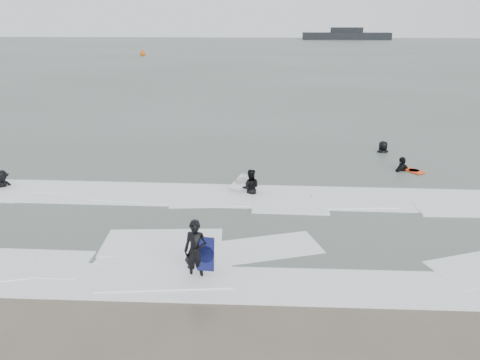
# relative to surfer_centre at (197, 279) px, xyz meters

# --- Properties ---
(ground) EXTENTS (320.00, 320.00, 0.00)m
(ground) POSITION_rel_surfer_centre_xyz_m (0.86, 0.36, 0.00)
(ground) COLOR brown
(ground) RESTS_ON ground
(sea) EXTENTS (320.00, 320.00, 0.00)m
(sea) POSITION_rel_surfer_centre_xyz_m (0.86, 80.36, 0.06)
(sea) COLOR #47544C
(sea) RESTS_ON ground
(surfer_centre) EXTENTS (0.72, 0.53, 1.81)m
(surfer_centre) POSITION_rel_surfer_centre_xyz_m (0.00, 0.00, 0.00)
(surfer_centre) COLOR black
(surfer_centre) RESTS_ON ground
(surfer_wading) EXTENTS (0.80, 0.63, 1.63)m
(surfer_wading) POSITION_rel_surfer_centre_xyz_m (1.20, 6.74, 0.00)
(surfer_wading) COLOR black
(surfer_wading) RESTS_ON ground
(surfer_breaker) EXTENTS (1.22, 1.20, 1.69)m
(surfer_breaker) POSITION_rel_surfer_centre_xyz_m (-9.33, 6.66, 0.00)
(surfer_breaker) COLOR black
(surfer_breaker) RESTS_ON ground
(surfer_right_near) EXTENTS (1.16, 1.01, 1.88)m
(surfer_right_near) POSITION_rel_surfer_centre_xyz_m (8.23, 10.22, 0.00)
(surfer_right_near) COLOR black
(surfer_right_near) RESTS_ON ground
(surfer_right_far) EXTENTS (0.99, 0.75, 1.83)m
(surfer_right_far) POSITION_rel_surfer_centre_xyz_m (8.02, 13.35, 0.00)
(surfer_right_far) COLOR black
(surfer_right_far) RESTS_ON ground
(surf_foam) EXTENTS (30.03, 9.06, 0.09)m
(surf_foam) POSITION_rel_surfer_centre_xyz_m (0.86, 4.06, 0.04)
(surf_foam) COLOR white
(surf_foam) RESTS_ON ground
(bodyboards) EXTENTS (9.19, 10.76, 1.25)m
(bodyboards) POSITION_rel_surfer_centre_xyz_m (3.31, 5.64, 0.50)
(bodyboards) COLOR #0E1245
(bodyboards) RESTS_ON ground
(buoy) EXTENTS (1.00, 1.00, 1.65)m
(buoy) POSITION_rel_surfer_centre_xyz_m (-22.24, 77.98, 0.42)
(buoy) COLOR #D04B09
(buoy) RESTS_ON ground
(vessel_horizon) EXTENTS (27.68, 4.94, 3.76)m
(vessel_horizon) POSITION_rel_surfer_centre_xyz_m (25.62, 146.76, 1.40)
(vessel_horizon) COLOR black
(vessel_horizon) RESTS_ON ground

